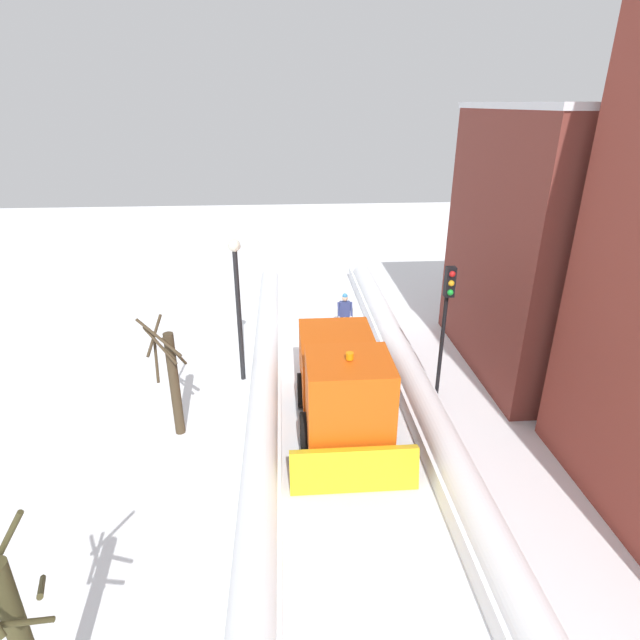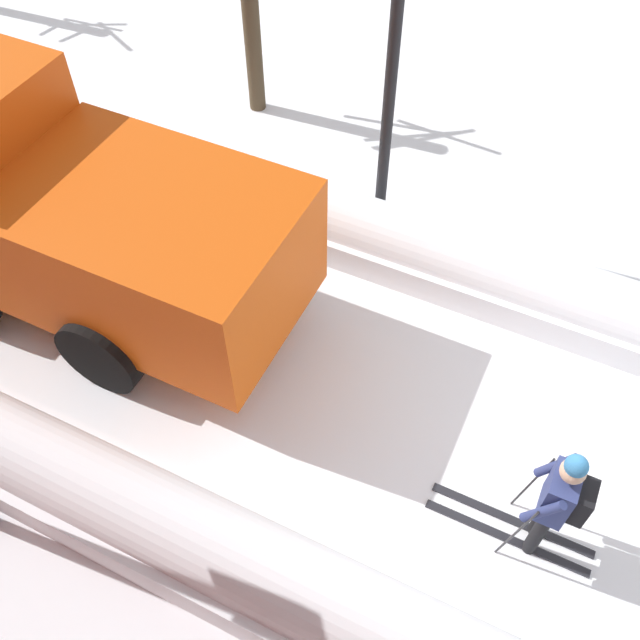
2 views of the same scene
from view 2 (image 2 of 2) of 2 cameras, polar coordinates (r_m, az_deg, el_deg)
name	(u,v)px [view 2 (image 2 of 2)]	position (r m, az deg, el deg)	size (l,w,h in m)	color
plow_truck	(64,211)	(9.20, -20.13, 8.38)	(3.20, 5.98, 3.12)	#DB510F
skier	(556,500)	(7.28, 18.70, -13.72)	(0.62, 1.80, 1.81)	black
street_lamp	(397,14)	(8.96, 6.28, 23.58)	(0.40, 0.40, 4.98)	black
bare_tree_near	(249,8)	(12.11, -5.77, 24.01)	(1.21, 1.36, 3.74)	#443625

